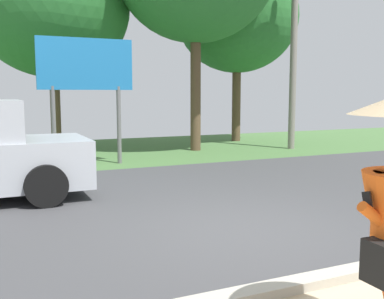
% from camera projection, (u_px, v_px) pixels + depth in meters
% --- Properties ---
extents(ground_plane, '(40.00, 22.00, 0.20)m').
position_uv_depth(ground_plane, '(168.00, 193.00, 9.33)').
color(ground_plane, '#424244').
extents(utility_pole, '(1.80, 0.24, 6.53)m').
position_uv_depth(utility_pole, '(294.00, 53.00, 16.07)').
color(utility_pole, gray).
rests_on(utility_pole, ground_plane).
extents(roadside_billboard, '(2.60, 0.12, 3.50)m').
position_uv_depth(roadside_billboard, '(86.00, 73.00, 12.35)').
color(roadside_billboard, slate).
rests_on(roadside_billboard, ground_plane).
extents(tree_left_far, '(5.49, 5.49, 7.55)m').
position_uv_depth(tree_left_far, '(52.00, 7.00, 15.95)').
color(tree_left_far, brown).
rests_on(tree_left_far, ground_plane).
extents(tree_center_back, '(5.00, 5.00, 7.40)m').
position_uv_depth(tree_center_back, '(237.00, 17.00, 18.58)').
color(tree_center_back, brown).
rests_on(tree_center_back, ground_plane).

